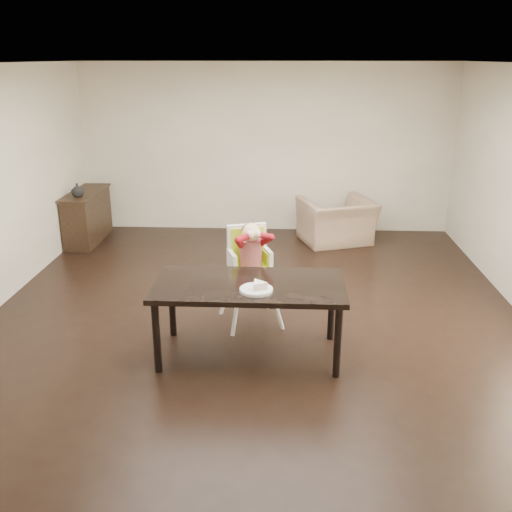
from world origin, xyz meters
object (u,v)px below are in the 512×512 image
(high_chair, at_px, (250,252))
(sideboard, at_px, (87,216))
(dining_table, at_px, (249,291))
(armchair, at_px, (337,214))

(high_chair, xyz_separation_m, sideboard, (-2.73, 2.76, -0.40))
(high_chair, height_order, sideboard, high_chair)
(dining_table, distance_m, armchair, 3.80)
(armchair, bearing_deg, sideboard, -17.56)
(sideboard, bearing_deg, armchair, 1.47)
(sideboard, bearing_deg, high_chair, -45.31)
(high_chair, height_order, armchair, high_chair)
(dining_table, xyz_separation_m, high_chair, (-0.03, 0.76, 0.13))
(high_chair, relative_size, armchair, 1.07)
(dining_table, bearing_deg, high_chair, 92.58)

